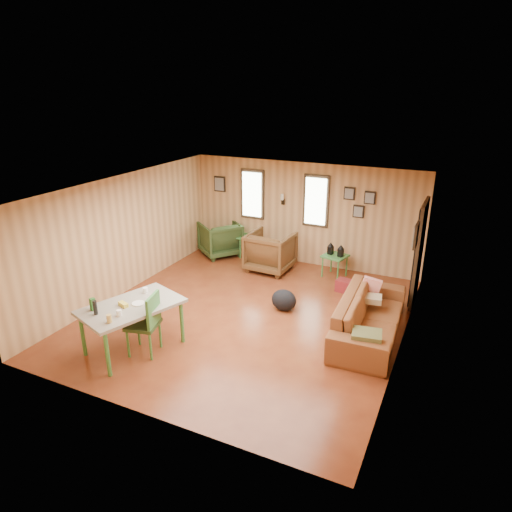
{
  "coord_description": "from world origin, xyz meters",
  "views": [
    {
      "loc": [
        3.37,
        -6.76,
        4.06
      ],
      "look_at": [
        0.0,
        0.4,
        1.05
      ],
      "focal_mm": 32.0,
      "sensor_mm": 36.0,
      "label": 1
    }
  ],
  "objects_px": {
    "recliner_brown": "(270,250)",
    "recliner_green": "(220,237)",
    "sofa": "(370,310)",
    "end_table": "(237,241)",
    "side_table": "(335,254)",
    "dining_table": "(131,309)"
  },
  "relations": [
    {
      "from": "end_table",
      "to": "dining_table",
      "type": "xyz_separation_m",
      "value": [
        0.5,
        -4.6,
        0.35
      ]
    },
    {
      "from": "recliner_brown",
      "to": "dining_table",
      "type": "xyz_separation_m",
      "value": [
        -0.66,
        -4.02,
        0.22
      ]
    },
    {
      "from": "sofa",
      "to": "recliner_green",
      "type": "height_order",
      "value": "sofa"
    },
    {
      "from": "sofa",
      "to": "recliner_brown",
      "type": "height_order",
      "value": "recliner_brown"
    },
    {
      "from": "recliner_brown",
      "to": "dining_table",
      "type": "bearing_deg",
      "value": 82.78
    },
    {
      "from": "side_table",
      "to": "dining_table",
      "type": "relative_size",
      "value": 0.44
    },
    {
      "from": "recliner_brown",
      "to": "side_table",
      "type": "xyz_separation_m",
      "value": [
        1.44,
        0.26,
        0.03
      ]
    },
    {
      "from": "recliner_green",
      "to": "dining_table",
      "type": "relative_size",
      "value": 0.53
    },
    {
      "from": "sofa",
      "to": "side_table",
      "type": "relative_size",
      "value": 3.11
    },
    {
      "from": "recliner_brown",
      "to": "sofa",
      "type": "bearing_deg",
      "value": 146.16
    },
    {
      "from": "side_table",
      "to": "recliner_brown",
      "type": "bearing_deg",
      "value": -169.74
    },
    {
      "from": "recliner_brown",
      "to": "recliner_green",
      "type": "relative_size",
      "value": 1.07
    },
    {
      "from": "end_table",
      "to": "recliner_brown",
      "type": "bearing_deg",
      "value": -26.57
    },
    {
      "from": "sofa",
      "to": "dining_table",
      "type": "relative_size",
      "value": 1.38
    },
    {
      "from": "sofa",
      "to": "end_table",
      "type": "relative_size",
      "value": 3.7
    },
    {
      "from": "end_table",
      "to": "dining_table",
      "type": "distance_m",
      "value": 4.64
    },
    {
      "from": "dining_table",
      "to": "sofa",
      "type": "bearing_deg",
      "value": 51.13
    },
    {
      "from": "recliner_brown",
      "to": "side_table",
      "type": "height_order",
      "value": "recliner_brown"
    },
    {
      "from": "recliner_brown",
      "to": "recliner_green",
      "type": "distance_m",
      "value": 1.59
    },
    {
      "from": "recliner_green",
      "to": "side_table",
      "type": "height_order",
      "value": "recliner_green"
    },
    {
      "from": "sofa",
      "to": "recliner_green",
      "type": "relative_size",
      "value": 2.61
    },
    {
      "from": "recliner_green",
      "to": "side_table",
      "type": "relative_size",
      "value": 1.19
    }
  ]
}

